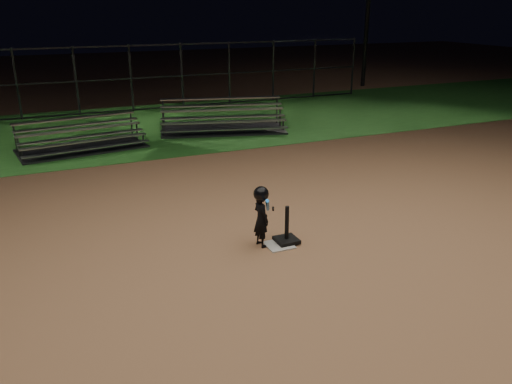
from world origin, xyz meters
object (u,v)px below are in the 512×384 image
(child_batter, at_px, (261,215))
(bleacher_left, at_px, (82,144))
(batting_tee, at_px, (287,236))
(bleacher_right, at_px, (223,124))
(home_plate, at_px, (279,245))

(child_batter, xyz_separation_m, bleacher_left, (-2.16, 7.71, -0.40))
(batting_tee, distance_m, bleacher_left, 8.22)
(batting_tee, bearing_deg, bleacher_right, 77.36)
(home_plate, xyz_separation_m, batting_tee, (0.17, 0.06, 0.12))
(bleacher_left, bearing_deg, child_batter, -82.80)
(home_plate, xyz_separation_m, bleacher_left, (-2.44, 7.85, 0.16))
(batting_tee, height_order, bleacher_left, bleacher_left)
(child_batter, bearing_deg, batting_tee, -109.69)
(batting_tee, xyz_separation_m, bleacher_right, (1.89, 8.45, 0.07))
(home_plate, relative_size, batting_tee, 0.68)
(child_batter, height_order, bleacher_left, child_batter)
(home_plate, bearing_deg, batting_tee, 18.41)
(bleacher_right, bearing_deg, child_batter, -90.91)
(batting_tee, height_order, bleacher_right, bleacher_right)
(home_plate, distance_m, bleacher_left, 8.22)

